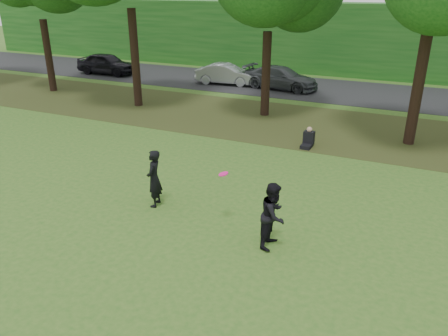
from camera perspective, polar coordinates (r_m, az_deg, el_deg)
name	(u,v)px	position (r m, az deg, el deg)	size (l,w,h in m)	color
ground	(180,288)	(10.04, -5.79, -15.30)	(120.00, 120.00, 0.00)	#2E5D1D
leaf_litter	(318,127)	(21.09, 12.20, 5.28)	(60.00, 7.00, 0.01)	#453518
street	(348,92)	(28.71, 15.93, 9.56)	(70.00, 7.00, 0.02)	black
far_hedge	(367,40)	(34.19, 18.17, 15.58)	(70.00, 3.00, 5.00)	#164E17
player_left	(154,179)	(13.08, -9.12, -1.37)	(0.64, 0.42, 1.76)	black
player_right	(274,215)	(11.03, 6.49, -6.13)	(0.84, 0.66, 1.74)	black
parked_cars	(337,84)	(27.26, 14.57, 10.60)	(38.28, 3.80, 1.53)	black
frisbee	(223,174)	(11.62, -0.08, -0.78)	(0.33, 0.34, 0.12)	#FF1589
seated_person	(308,139)	(18.28, 10.94, 3.68)	(0.43, 0.74, 0.83)	black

